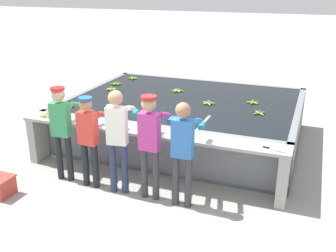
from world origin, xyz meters
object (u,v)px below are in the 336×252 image
object	(u,v)px
banana_bunch_floating_4	(253,102)
banana_bunch_floating_7	(112,89)
banana_bunch_floating_6	(69,106)
knife_0	(270,148)
banana_bunch_floating_0	(259,113)
banana_bunch_floating_5	(177,91)
banana_bunch_floating_3	(133,78)
banana_bunch_ledge_0	(64,120)
worker_2	(118,132)
worker_0	(62,124)
banana_bunch_ledge_1	(47,115)
worker_1	(89,133)
worker_3	(150,137)
banana_bunch_floating_1	(208,103)
worker_4	(183,145)
banana_bunch_floating_2	(116,84)

from	to	relation	value
banana_bunch_floating_4	banana_bunch_floating_7	distance (m)	3.27
banana_bunch_floating_6	knife_0	distance (m)	4.15
banana_bunch_floating_0	banana_bunch_floating_5	size ratio (longest dim) A/B	0.81
banana_bunch_floating_0	banana_bunch_floating_3	xyz separation A→B (m)	(-3.51, 1.74, -0.00)
banana_bunch_ledge_0	banana_bunch_floating_5	bearing A→B (deg)	65.11
worker_2	banana_bunch_floating_7	distance (m)	3.14
worker_0	banana_bunch_floating_3	distance (m)	3.84
banana_bunch_floating_4	banana_bunch_floating_3	bearing A→B (deg)	161.81
banana_bunch_floating_3	banana_bunch_floating_4	bearing A→B (deg)	-18.19
banana_bunch_floating_4	banana_bunch_floating_5	xyz separation A→B (m)	(-1.79, 0.32, -0.00)
banana_bunch_ledge_1	worker_0	bearing A→B (deg)	-35.69
banana_bunch_floating_6	banana_bunch_ledge_0	size ratio (longest dim) A/B	1.01
worker_0	worker_2	distance (m)	1.10
worker_0	worker_1	xyz separation A→B (m)	(0.55, -0.04, -0.07)
worker_3	banana_bunch_floating_4	xyz separation A→B (m)	(1.12, 2.78, -0.11)
banana_bunch_floating_1	knife_0	world-z (taller)	banana_bunch_floating_1
worker_1	banana_bunch_floating_1	bearing A→B (deg)	60.37
banana_bunch_ledge_0	worker_0	bearing A→B (deg)	-57.46
banana_bunch_floating_0	banana_bunch_ledge_0	distance (m)	3.66
banana_bunch_floating_7	worker_3	bearing A→B (deg)	-51.41
banana_bunch_floating_6	banana_bunch_floating_7	world-z (taller)	same
worker_0	worker_2	world-z (taller)	worker_2
banana_bunch_floating_0	knife_0	bearing A→B (deg)	-75.84
banana_bunch_floating_1	banana_bunch_floating_4	xyz separation A→B (m)	(0.86, 0.38, 0.00)
worker_3	knife_0	size ratio (longest dim) A/B	4.98
worker_4	worker_2	bearing A→B (deg)	178.97
knife_0	worker_1	bearing A→B (deg)	-170.54
worker_1	worker_4	distance (m)	1.65
worker_4	knife_0	xyz separation A→B (m)	(1.22, 0.52, -0.08)
banana_bunch_floating_4	banana_bunch_ledge_0	xyz separation A→B (m)	(-3.03, -2.34, 0.00)
worker_1	knife_0	distance (m)	2.90
banana_bunch_floating_5	banana_bunch_ledge_0	xyz separation A→B (m)	(-1.24, -2.66, 0.00)
banana_bunch_floating_3	worker_4	bearing A→B (deg)	-55.22
banana_bunch_floating_0	banana_bunch_floating_3	world-z (taller)	same
worker_4	banana_bunch_floating_3	xyz separation A→B (m)	(-2.70, 3.89, -0.07)
worker_4	banana_bunch_floating_6	xyz separation A→B (m)	(-2.87, 1.26, -0.07)
banana_bunch_floating_4	banana_bunch_ledge_1	bearing A→B (deg)	-147.30
worker_3	banana_bunch_floating_2	size ratio (longest dim) A/B	6.07
worker_4	banana_bunch_ledge_0	world-z (taller)	worker_4
banana_bunch_floating_2	banana_bunch_floating_6	xyz separation A→B (m)	(-0.04, -1.95, 0.00)
banana_bunch_floating_5	banana_bunch_ledge_0	world-z (taller)	banana_bunch_ledge_0
banana_bunch_floating_6	banana_bunch_floating_7	bearing A→B (deg)	83.30
banana_bunch_floating_2	worker_2	bearing A→B (deg)	-61.54
worker_2	banana_bunch_floating_4	distance (m)	3.26
knife_0	banana_bunch_floating_1	bearing A→B (deg)	128.01
banana_bunch_floating_5	banana_bunch_ledge_1	size ratio (longest dim) A/B	1.00
worker_2	worker_3	xyz separation A→B (m)	(0.56, 0.01, -0.01)
banana_bunch_floating_7	knife_0	size ratio (longest dim) A/B	0.82
banana_bunch_floating_0	banana_bunch_floating_2	bearing A→B (deg)	163.84
worker_2	banana_bunch_floating_7	bearing A→B (deg)	120.48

